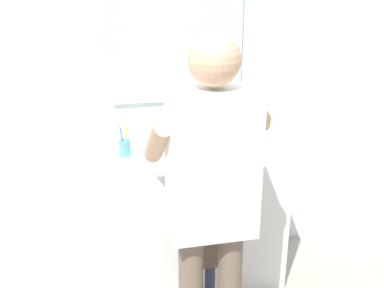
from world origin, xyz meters
name	(u,v)px	position (x,y,z in m)	size (l,w,h in m)	color
back_wall	(176,66)	(0.00, 0.62, 1.35)	(4.40, 0.10, 2.70)	silver
vanity_cabinet	(187,218)	(0.00, 0.30, 0.44)	(1.16, 0.54, 0.88)	white
sink_basin	(187,147)	(0.00, 0.28, 0.93)	(0.40, 0.40, 0.11)	silver
faucet	(180,130)	(0.00, 0.52, 0.96)	(0.18, 0.14, 0.18)	#B7BABF
toothbrush_cup	(125,147)	(-0.36, 0.37, 0.93)	(0.07, 0.07, 0.21)	#4C8EB2
soap_bottle	(236,136)	(0.33, 0.38, 0.94)	(0.06, 0.06, 0.17)	#B27FC6
child_toddler	(202,245)	(0.00, -0.10, 0.50)	(0.26, 0.26, 0.84)	#2D334C
adult_parent	(211,184)	(-0.03, -0.39, 1.02)	(0.52, 0.55, 1.69)	#6B5B4C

